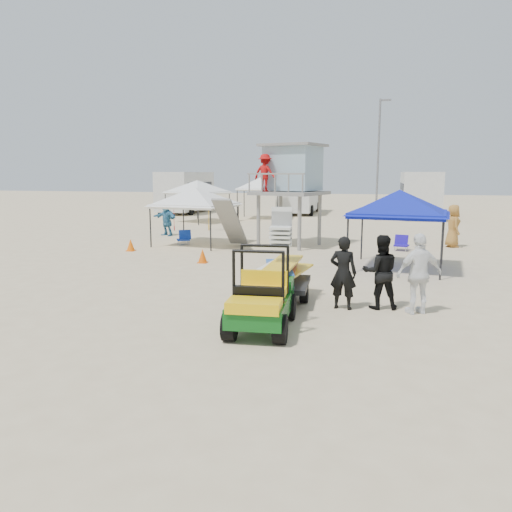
% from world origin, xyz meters
% --- Properties ---
extents(ground, '(140.00, 140.00, 0.00)m').
position_xyz_m(ground, '(0.00, 0.00, 0.00)').
color(ground, beige).
rests_on(ground, ground).
extents(utility_cart, '(1.26, 2.29, 1.69)m').
position_xyz_m(utility_cart, '(0.92, 1.64, 0.79)').
color(utility_cart, '#0D5315').
rests_on(utility_cart, ground).
extents(surf_trailer, '(1.39, 2.39, 2.07)m').
position_xyz_m(surf_trailer, '(0.93, 3.97, 0.85)').
color(surf_trailer, black).
rests_on(surf_trailer, ground).
extents(man_left, '(0.68, 0.49, 1.74)m').
position_xyz_m(man_left, '(2.44, 3.67, 0.87)').
color(man_left, black).
rests_on(man_left, ground).
extents(man_mid, '(0.97, 0.82, 1.76)m').
position_xyz_m(man_mid, '(3.29, 3.92, 0.88)').
color(man_mid, black).
rests_on(man_mid, ground).
extents(man_right, '(1.17, 0.88, 1.85)m').
position_xyz_m(man_right, '(4.14, 3.67, 0.93)').
color(man_right, white).
rests_on(man_right, ground).
extents(lifeguard_tower, '(3.39, 3.39, 4.32)m').
position_xyz_m(lifeguard_tower, '(-0.68, 13.68, 3.22)').
color(lifeguard_tower, gray).
rests_on(lifeguard_tower, ground).
extents(canopy_blue, '(3.33, 3.33, 3.04)m').
position_xyz_m(canopy_blue, '(3.84, 9.21, 2.49)').
color(canopy_blue, black).
rests_on(canopy_blue, ground).
extents(canopy_white_a, '(3.41, 3.41, 2.96)m').
position_xyz_m(canopy_white_a, '(-4.74, 12.99, 2.42)').
color(canopy_white_a, black).
rests_on(canopy_white_a, ground).
extents(canopy_white_b, '(4.08, 4.08, 3.12)m').
position_xyz_m(canopy_white_b, '(-8.35, 22.90, 2.57)').
color(canopy_white_b, black).
rests_on(canopy_white_b, ground).
extents(canopy_white_c, '(3.20, 3.20, 3.28)m').
position_xyz_m(canopy_white_c, '(-4.95, 26.30, 2.73)').
color(canopy_white_c, black).
rests_on(canopy_white_c, ground).
extents(umbrella_a, '(2.39, 2.40, 1.65)m').
position_xyz_m(umbrella_a, '(-7.88, 17.78, 0.82)').
color(umbrella_a, '#AF121F').
rests_on(umbrella_a, ground).
extents(umbrella_b, '(3.03, 3.02, 1.95)m').
position_xyz_m(umbrella_b, '(-5.99, 18.38, 0.97)').
color(umbrella_b, orange).
rests_on(umbrella_b, ground).
extents(cone_near, '(0.34, 0.34, 0.50)m').
position_xyz_m(cone_near, '(-2.87, 8.66, 0.25)').
color(cone_near, '#EF5A07').
rests_on(cone_near, ground).
extents(cone_far, '(0.34, 0.34, 0.50)m').
position_xyz_m(cone_far, '(-6.70, 10.56, 0.25)').
color(cone_far, '#FF6508').
rests_on(cone_far, ground).
extents(beach_chair_a, '(0.72, 0.80, 0.64)m').
position_xyz_m(beach_chair_a, '(-5.30, 12.94, 0.31)').
color(beach_chair_a, '#0F30A6').
rests_on(beach_chair_a, ground).
extents(beach_chair_b, '(0.65, 0.71, 0.64)m').
position_xyz_m(beach_chair_b, '(4.16, 13.41, 0.31)').
color(beach_chair_b, '#1F0FA6').
rests_on(beach_chair_b, ground).
extents(rv_far_left, '(2.64, 6.80, 3.25)m').
position_xyz_m(rv_far_left, '(-12.00, 29.99, 1.80)').
color(rv_far_left, silver).
rests_on(rv_far_left, ground).
extents(rv_mid_left, '(2.65, 6.50, 3.25)m').
position_xyz_m(rv_mid_left, '(-3.00, 31.49, 1.80)').
color(rv_mid_left, silver).
rests_on(rv_mid_left, ground).
extents(rv_mid_right, '(2.64, 7.00, 3.25)m').
position_xyz_m(rv_mid_right, '(6.00, 29.99, 1.80)').
color(rv_mid_right, silver).
rests_on(rv_mid_right, ground).
extents(light_pole_left, '(0.14, 0.14, 8.00)m').
position_xyz_m(light_pole_left, '(3.00, 27.00, 4.00)').
color(light_pole_left, slate).
rests_on(light_pole_left, ground).
extents(distant_beachgoers, '(15.77, 16.63, 1.84)m').
position_xyz_m(distant_beachgoers, '(-0.66, 17.87, 0.91)').
color(distant_beachgoers, gold).
rests_on(distant_beachgoers, ground).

